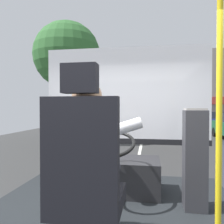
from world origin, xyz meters
TOP-DOWN VIEW (x-y plane):
  - ground at (0.00, 8.80)m, footprint 18.00×44.00m
  - driver_seat at (-0.06, -0.40)m, footprint 0.48×0.48m
  - bus_driver at (-0.06, -0.28)m, footprint 0.76×0.56m
  - steering_console at (-0.06, 0.86)m, footprint 1.10×0.96m
  - handrail_pole at (0.87, -0.05)m, footprint 0.04×0.04m
  - fare_box at (0.81, 0.53)m, footprint 0.22×0.22m
  - windshield_panel at (0.00, 1.62)m, footprint 2.50×0.08m
  - street_tree at (-3.81, 9.34)m, footprint 3.41×3.41m
  - shop_building at (5.37, 19.93)m, footprint 12.48×5.11m
  - parked_car_blue at (5.25, 16.96)m, footprint 1.82×4.02m

SIDE VIEW (x-z plane):
  - ground at x=0.00m, z-range -0.05..0.00m
  - parked_car_blue at x=5.25m, z-range 0.02..1.48m
  - steering_console at x=-0.06m, z-range 0.60..1.36m
  - fare_box at x=0.81m, z-range 0.75..1.77m
  - driver_seat at x=-0.06m, z-range 0.65..1.95m
  - bus_driver at x=-0.06m, z-range 1.08..1.85m
  - windshield_panel at x=0.00m, z-range 1.06..2.54m
  - handrail_pole at x=0.87m, z-range 0.76..2.92m
  - shop_building at x=5.37m, z-range 0.00..6.54m
  - street_tree at x=-3.81m, z-range 1.36..7.54m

